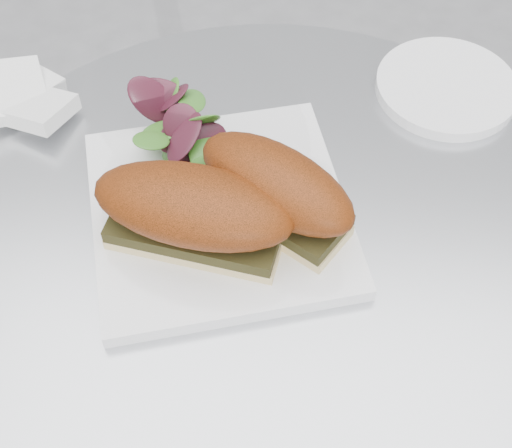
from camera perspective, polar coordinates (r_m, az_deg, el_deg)
The scene contains 7 objects.
table at distance 0.89m, azimuth 1.06°, elevation -11.52°, with size 0.70×0.70×0.73m.
plate at distance 0.70m, azimuth -2.96°, elevation 0.98°, with size 0.24×0.24×0.02m, color white.
sandwich_left at distance 0.64m, azimuth -4.99°, elevation 1.00°, with size 0.20×0.12×0.08m.
sandwich_right at distance 0.65m, azimuth 1.63°, elevation 2.81°, with size 0.18×0.15×0.08m.
salad at distance 0.73m, azimuth -5.95°, elevation 7.32°, with size 0.11×0.11×0.05m, color #3D822A, non-canonical shape.
napkin at distance 0.83m, azimuth -17.89°, elevation 8.84°, with size 0.11×0.11×0.02m, color white, non-canonical shape.
saucer at distance 0.85m, azimuth 14.98°, elevation 10.53°, with size 0.16×0.16×0.01m, color white.
Camera 1 is at (0.01, -0.38, 1.29)m, focal length 50.00 mm.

